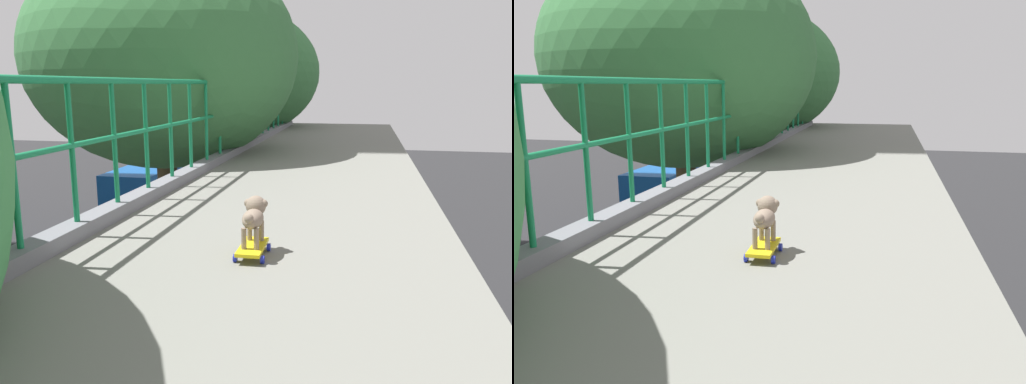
# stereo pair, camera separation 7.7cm
# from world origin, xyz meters

# --- Properties ---
(car_yellow_cab_fifth) EXTENTS (1.96, 3.95, 1.70)m
(car_yellow_cab_fifth) POSITION_xyz_m (-5.09, 8.11, 0.74)
(car_yellow_cab_fifth) COLOR yellow
(car_yellow_cab_fifth) RESTS_ON ground
(car_grey_sixth) EXTENTS (1.93, 3.89, 1.29)m
(car_grey_sixth) POSITION_xyz_m (-8.04, 11.75, 0.62)
(car_grey_sixth) COLOR slate
(car_grey_sixth) RESTS_ON ground
(city_bus) EXTENTS (2.66, 10.29, 3.53)m
(city_bus) POSITION_xyz_m (-8.46, 24.05, 1.98)
(city_bus) COLOR navy
(city_bus) RESTS_ON ground
(roadside_tree_mid) EXTENTS (4.82, 4.82, 9.98)m
(roadside_tree_mid) POSITION_xyz_m (-1.63, 7.36, 7.96)
(roadside_tree_mid) COLOR brown
(roadside_tree_mid) RESTS_ON ground
(roadside_tree_far) EXTENTS (4.87, 4.87, 9.70)m
(roadside_tree_far) POSITION_xyz_m (-1.78, 13.07, 7.75)
(roadside_tree_far) COLOR brown
(roadside_tree_far) RESTS_ON ground
(toy_skateboard) EXTENTS (0.22, 0.42, 0.08)m
(toy_skateboard) POSITION_xyz_m (1.21, 1.87, 6.42)
(toy_skateboard) COLOR yellow
(toy_skateboard) RESTS_ON overpass_deck
(small_dog) EXTENTS (0.17, 0.39, 0.33)m
(small_dog) POSITION_xyz_m (1.21, 1.93, 6.65)
(small_dog) COLOR #836F5D
(small_dog) RESTS_ON toy_skateboard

